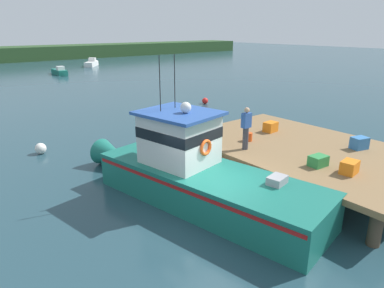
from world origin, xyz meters
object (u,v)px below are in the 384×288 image
crate_stack_mid_dock (271,127)px  moored_boat_near_channel (60,72)px  bait_bucket (248,137)px  deckhand_by_the_boat (246,128)px  mooring_buoy_channel_marker (41,148)px  mooring_buoy_outer (205,101)px  crate_single_far (318,161)px  moored_boat_far_left (92,63)px  crate_single_by_cleat (349,167)px  main_fishing_boat (194,172)px  crate_stack_near_edge (359,143)px

crate_stack_mid_dock → moored_boat_near_channel: bearing=85.4°
moored_boat_near_channel → bait_bucket: bearing=-97.4°
deckhand_by_the_boat → mooring_buoy_channel_marker: bearing=124.1°
bait_bucket → deckhand_by_the_boat: (-0.87, -0.62, 0.69)m
mooring_buoy_channel_marker → deckhand_by_the_boat: bearing=-55.9°
moored_boat_near_channel → mooring_buoy_outer: bearing=-84.1°
crate_single_far → bait_bucket: 3.35m
moored_boat_far_left → crate_single_by_cleat: bearing=-104.4°
main_fishing_boat → crate_stack_near_edge: (6.10, -2.58, 0.42)m
mooring_buoy_channel_marker → bait_bucket: bearing=-49.5°
bait_bucket → moored_boat_far_left: size_ratio=0.08×
moored_boat_near_channel → mooring_buoy_outer: size_ratio=8.94×
crate_stack_near_edge → mooring_buoy_outer: size_ratio=1.27×
bait_bucket → mooring_buoy_outer: size_ratio=0.72×
crate_stack_near_edge → deckhand_by_the_boat: deckhand_by_the_boat is taller
deckhand_by_the_boat → mooring_buoy_outer: bearing=55.0°
crate_stack_mid_dock → mooring_buoy_channel_marker: bearing=138.8°
crate_single_by_cleat → mooring_buoy_channel_marker: crate_single_by_cleat is taller
crate_stack_near_edge → bait_bucket: size_ratio=1.76×
crate_stack_mid_dock → mooring_buoy_channel_marker: 10.67m
crate_single_far → crate_stack_near_edge: bearing=-0.3°
moored_boat_far_left → crate_stack_mid_dock: bearing=-103.6°
crate_single_far → moored_boat_near_channel: 39.36m
main_fishing_boat → crate_stack_mid_dock: size_ratio=16.61×
crate_single_by_cleat → crate_stack_near_edge: bearing=20.3°
crate_single_by_cleat → crate_stack_mid_dock: 4.94m
crate_stack_mid_dock → deckhand_by_the_boat: bearing=-161.0°
main_fishing_boat → moored_boat_far_left: 46.56m
bait_bucket → moored_boat_near_channel: (4.64, 35.70, -1.00)m
bait_bucket → mooring_buoy_channel_marker: bearing=130.5°
deckhand_by_the_boat → moored_boat_far_left: size_ratio=0.38×
main_fishing_boat → mooring_buoy_outer: 15.88m
main_fishing_boat → mooring_buoy_channel_marker: bearing=108.3°
main_fishing_boat → moored_boat_near_channel: bearing=77.4°
moored_boat_near_channel → deckhand_by_the_boat: bearing=-98.6°
moored_boat_near_channel → mooring_buoy_channel_marker: bearing=-110.9°
moored_boat_near_channel → mooring_buoy_channel_marker: size_ratio=8.18×
moored_boat_far_left → mooring_buoy_channel_marker: (-18.35, -35.79, -0.16)m
bait_bucket → crate_stack_near_edge: bearing=-52.6°
crate_single_by_cleat → mooring_buoy_channel_marker: (-6.18, 11.59, -1.15)m
crate_stack_near_edge → mooring_buoy_channel_marker: 13.82m
crate_single_far → moored_boat_near_channel: crate_single_far is taller
crate_stack_near_edge → moored_boat_near_channel: size_ratio=0.14×
deckhand_by_the_boat → moored_boat_near_channel: deckhand_by_the_boat is taller
crate_single_by_cleat → moored_boat_far_left: bearing=75.6°
bait_bucket → mooring_buoy_channel_marker: bait_bucket is taller
mooring_buoy_outer → crate_single_far: bearing=-117.6°
crate_stack_near_edge → moored_boat_far_left: bearing=78.3°
crate_stack_near_edge → moored_boat_near_channel: bearing=86.9°
crate_single_far → crate_single_by_cleat: 1.00m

